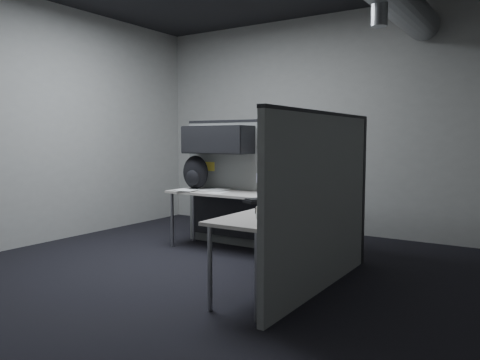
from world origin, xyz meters
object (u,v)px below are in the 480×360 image
Objects in this scene: backpack at (195,173)px; desk at (259,209)px; monitor at (314,178)px; phone at (268,209)px; keyboard at (267,200)px.

desk is at bearing -18.44° from backpack.
desk is 1.27m from backpack.
desk is at bearing -159.89° from monitor.
monitor reaches higher than phone.
phone reaches higher than desk.
monitor is 0.59m from keyboard.
desk is 0.69m from monitor.
phone is 2.13m from backpack.
monitor is 1.73m from backpack.
phone is 0.53× the size of backpack.
desk is 4.43× the size of keyboard.
monitor is (0.55, 0.23, 0.35)m from desk.
monitor reaches higher than keyboard.
phone is (0.59, -0.84, 0.15)m from desk.
keyboard reaches higher than desk.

